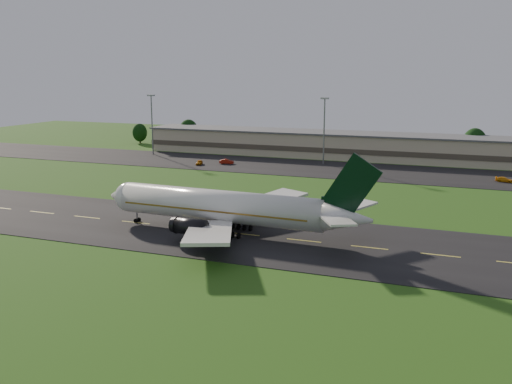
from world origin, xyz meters
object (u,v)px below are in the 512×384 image
(light_mast_west, at_px, (152,117))
(service_vehicle_a, at_px, (199,162))
(light_mast_centre, at_px, (324,123))
(airliner, at_px, (224,207))
(service_vehicle_b, at_px, (227,162))
(terminal, at_px, (340,145))
(service_vehicle_d, at_px, (504,180))
(service_vehicle_c, at_px, (355,170))

(light_mast_west, distance_m, service_vehicle_a, 31.15)
(service_vehicle_a, bearing_deg, light_mast_centre, 7.53)
(service_vehicle_a, bearing_deg, airliner, -75.06)
(light_mast_centre, bearing_deg, service_vehicle_b, -160.15)
(airliner, bearing_deg, light_mast_west, 129.75)
(airliner, distance_m, terminal, 96.22)
(service_vehicle_b, distance_m, service_vehicle_d, 78.75)
(terminal, bearing_deg, light_mast_west, -165.24)
(light_mast_west, xyz_separation_m, service_vehicle_b, (32.02, -10.10, -11.91))
(airliner, xyz_separation_m, light_mast_west, (-62.40, 80.03, 8.08))
(terminal, bearing_deg, service_vehicle_c, -69.01)
(service_vehicle_d, bearing_deg, service_vehicle_b, 103.25)
(terminal, height_order, service_vehicle_c, terminal)
(light_mast_centre, xyz_separation_m, service_vehicle_b, (-27.98, -10.10, -11.91))
(airliner, height_order, light_mast_centre, light_mast_centre)
(light_mast_west, height_order, service_vehicle_b, light_mast_west)
(light_mast_west, xyz_separation_m, service_vehicle_d, (110.76, -11.48, -12.01))
(service_vehicle_c, bearing_deg, service_vehicle_b, 175.87)
(light_mast_west, bearing_deg, service_vehicle_a, -30.29)
(airliner, bearing_deg, light_mast_centre, 93.52)
(service_vehicle_b, relative_size, service_vehicle_c, 0.94)
(light_mast_west, distance_m, service_vehicle_c, 74.02)
(light_mast_centre, xyz_separation_m, service_vehicle_a, (-35.16, -14.51, -11.95))
(light_mast_centre, relative_size, service_vehicle_a, 5.04)
(light_mast_west, height_order, light_mast_centre, same)
(terminal, height_order, light_mast_centre, light_mast_centre)
(airliner, relative_size, service_vehicle_a, 12.70)
(light_mast_centre, height_order, service_vehicle_c, light_mast_centre)
(service_vehicle_c, bearing_deg, terminal, 109.15)
(airliner, xyz_separation_m, terminal, (-1.00, 96.21, -0.67))
(light_mast_centre, distance_m, service_vehicle_d, 53.41)
(service_vehicle_c, bearing_deg, airliner, -99.92)
(service_vehicle_a, bearing_deg, terminal, 25.12)
(terminal, relative_size, service_vehicle_a, 35.91)
(service_vehicle_b, bearing_deg, service_vehicle_d, -101.97)
(light_mast_centre, distance_m, service_vehicle_c, 20.67)
(airliner, relative_size, service_vehicle_d, 11.87)
(light_mast_west, relative_size, service_vehicle_b, 4.61)
(airliner, height_order, service_vehicle_b, airliner)
(service_vehicle_c, bearing_deg, service_vehicle_a, -178.45)
(service_vehicle_a, bearing_deg, service_vehicle_d, -12.87)
(airliner, bearing_deg, terminal, 92.40)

